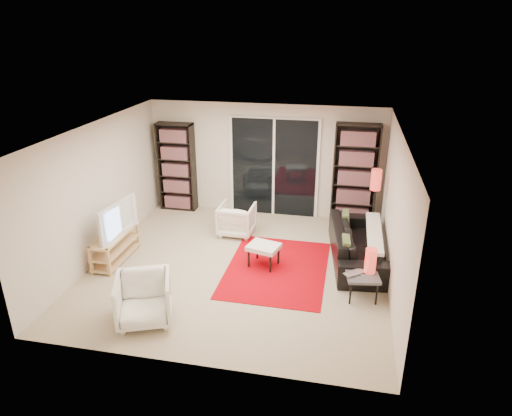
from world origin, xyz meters
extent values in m
plane|color=tan|center=(0.00, 0.00, 0.00)|extent=(5.00, 5.00, 0.00)
cube|color=beige|center=(0.00, 2.50, 1.20)|extent=(5.00, 0.02, 2.40)
cube|color=beige|center=(0.00, -2.50, 1.20)|extent=(5.00, 0.02, 2.40)
cube|color=beige|center=(-2.50, 0.00, 1.20)|extent=(0.02, 5.00, 2.40)
cube|color=beige|center=(2.50, 0.00, 1.20)|extent=(0.02, 5.00, 2.40)
cube|color=white|center=(0.00, 0.00, 2.40)|extent=(5.00, 5.00, 0.02)
cube|color=white|center=(0.20, 2.47, 1.05)|extent=(1.92, 0.06, 2.16)
cube|color=black|center=(0.20, 2.44, 1.05)|extent=(1.80, 0.02, 2.10)
cube|color=white|center=(0.20, 2.42, 1.05)|extent=(0.05, 0.02, 2.10)
cube|color=black|center=(-1.95, 2.34, 0.97)|extent=(0.80, 0.30, 1.95)
cube|color=#AD121B|center=(-1.95, 2.32, 0.97)|extent=(0.70, 0.22, 1.85)
cube|color=black|center=(1.90, 2.34, 1.05)|extent=(0.90, 0.30, 2.10)
cube|color=#AD121B|center=(1.90, 2.32, 1.05)|extent=(0.80, 0.22, 2.00)
cube|color=#D9AE82|center=(-2.20, -0.18, 0.48)|extent=(0.38, 1.20, 0.04)
cube|color=#D9AE82|center=(-2.20, -0.18, 0.25)|extent=(0.38, 1.20, 0.03)
cube|color=#D9AE82|center=(-2.20, -0.18, 0.06)|extent=(0.38, 1.20, 0.04)
cube|color=#D9AE82|center=(-2.36, -0.74, 0.25)|extent=(0.05, 0.05, 0.50)
cube|color=#D9AE82|center=(-2.36, 0.38, 0.25)|extent=(0.05, 0.05, 0.50)
cube|color=#D9AE82|center=(-2.04, -0.74, 0.25)|extent=(0.05, 0.05, 0.50)
cube|color=#D9AE82|center=(-2.04, 0.38, 0.25)|extent=(0.05, 0.05, 0.50)
imported|color=black|center=(-2.18, -0.18, 0.80)|extent=(0.28, 1.05, 0.60)
cube|color=#AE000A|center=(0.67, 0.04, 0.01)|extent=(1.71, 2.30, 0.01)
imported|color=black|center=(2.00, 0.67, 0.32)|extent=(1.09, 2.25, 0.63)
imported|color=white|center=(-0.34, 1.28, 0.31)|extent=(0.69, 0.71, 0.63)
imported|color=white|center=(-0.94, -1.76, 0.35)|extent=(0.97, 0.98, 0.70)
cube|color=white|center=(0.42, 0.12, 0.36)|extent=(0.61, 0.54, 0.08)
cylinder|color=black|center=(0.18, 0.01, 0.16)|extent=(0.04, 0.04, 0.32)
cylinder|color=black|center=(0.27, 0.34, 0.16)|extent=(0.04, 0.04, 0.32)
cylinder|color=black|center=(0.58, -0.10, 0.16)|extent=(0.04, 0.04, 0.32)
cylinder|color=black|center=(0.67, 0.23, 0.16)|extent=(0.04, 0.04, 0.32)
cube|color=#47474C|center=(2.08, -0.55, 0.38)|extent=(0.56, 0.56, 0.04)
cylinder|color=black|center=(1.91, -0.77, 0.19)|extent=(0.03, 0.03, 0.38)
cylinder|color=black|center=(1.85, -0.38, 0.19)|extent=(0.03, 0.03, 0.38)
cylinder|color=black|center=(2.30, -0.71, 0.19)|extent=(0.03, 0.03, 0.38)
cylinder|color=black|center=(2.24, -0.32, 0.19)|extent=(0.03, 0.03, 0.38)
imported|color=silver|center=(1.99, -0.59, 0.41)|extent=(0.41, 0.40, 0.03)
cylinder|color=#F13C2E|center=(2.18, -0.45, 0.60)|extent=(0.17, 0.17, 0.39)
cylinder|color=black|center=(2.27, 1.50, 0.01)|extent=(0.22, 0.22, 0.03)
cylinder|color=black|center=(2.27, 1.50, 0.54)|extent=(0.03, 0.03, 1.08)
cylinder|color=#F13C2E|center=(2.27, 1.50, 1.25)|extent=(0.20, 0.20, 0.39)
camera|label=1|loc=(1.69, -6.76, 3.97)|focal=32.00mm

